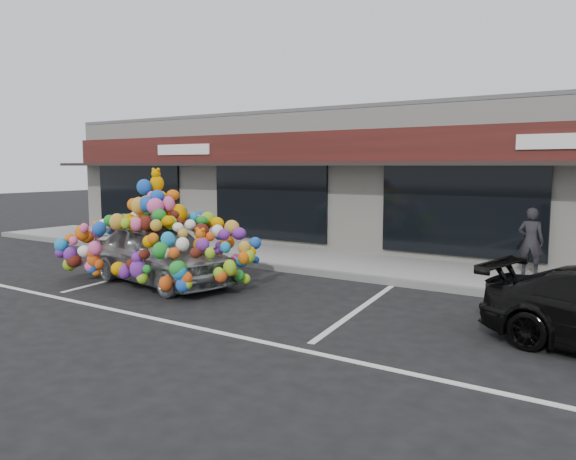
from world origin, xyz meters
The scene contains 9 objects.
ground centered at (0.00, 0.00, 0.00)m, with size 90.00×90.00×0.00m, color black.
shop_building centered at (0.00, 8.44, 2.16)m, with size 24.00×7.20×4.31m.
sidewalk centered at (0.00, 4.00, 0.07)m, with size 26.00×3.00×0.15m, color gray.
kerb centered at (0.00, 2.50, 0.07)m, with size 26.00×0.18×0.16m, color slate.
parking_stripe_left centered at (-3.20, 0.20, 0.00)m, with size 0.12×4.40×0.01m, color silver.
parking_stripe_mid centered at (2.80, 0.20, 0.00)m, with size 0.12×4.40×0.01m, color silver.
lane_line centered at (2.00, -2.30, 0.00)m, with size 14.00×0.12×0.01m, color silver.
toy_car centered at (-1.90, -0.18, 0.84)m, with size 2.90×4.52×2.48m.
pedestrian_a centered at (4.85, 4.64, 0.91)m, with size 0.55×0.36×1.52m, color black.
Camera 1 is at (7.26, -8.78, 2.59)m, focal length 35.00 mm.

